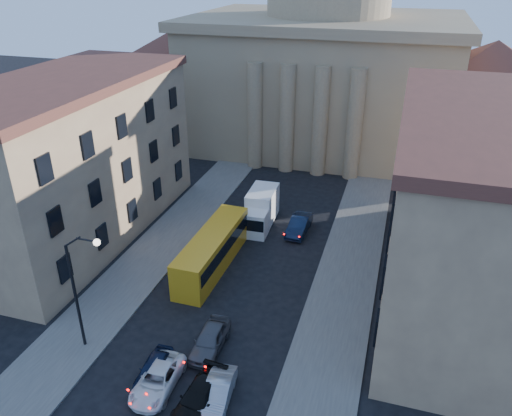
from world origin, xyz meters
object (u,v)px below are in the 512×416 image
Objects in this scene: car_right_near at (218,393)px; city_bus at (212,249)px; street_lamp at (80,283)px; box_truck at (260,210)px; car_left_near at (154,368)px.

city_bus is at bearing 106.47° from car_right_near.
street_lamp is 11.06m from car_right_near.
car_left_near is at bearing -93.93° from box_truck.
street_lamp reaches higher than car_left_near.
car_left_near is 4.65m from car_right_near.
street_lamp is 1.40× the size of box_truck.
box_truck is (1.75, 8.34, -0.08)m from city_bus.
box_truck is at bearing 94.01° from car_right_near.
box_truck reaches higher than city_bus.
car_left_near is at bearing -11.76° from street_lamp.
city_bus reaches higher than car_left_near.
car_right_near is 0.67× the size of box_truck.
street_lamp is 0.79× the size of city_bus.
box_truck is at bearing 85.81° from car_left_near.
car_left_near is 0.89× the size of car_right_near.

